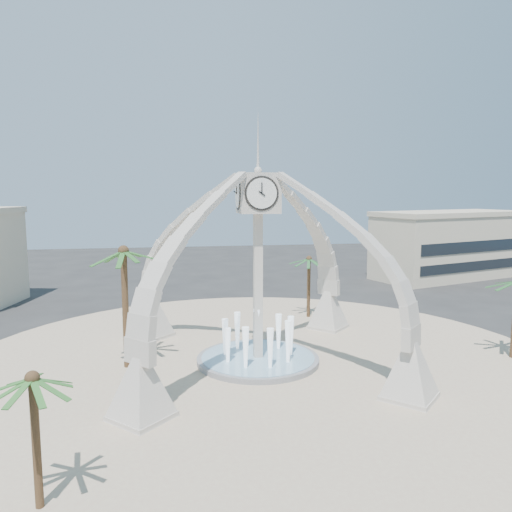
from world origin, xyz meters
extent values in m
plane|color=#282828|center=(0.00, 0.00, 0.00)|extent=(140.00, 140.00, 0.00)
cylinder|color=#BEAE8D|center=(0.00, 0.00, 0.03)|extent=(40.00, 40.00, 0.06)
cube|color=beige|center=(0.00, 0.00, 4.90)|extent=(0.55, 0.55, 9.80)
cube|color=beige|center=(0.00, 0.00, 11.05)|extent=(2.50, 2.50, 2.50)
cone|color=beige|center=(0.00, 0.00, 14.30)|extent=(0.20, 0.20, 4.00)
cylinder|color=white|center=(0.00, -1.29, 11.05)|extent=(1.84, 0.04, 1.84)
pyramid|color=beige|center=(7.07, 7.07, 1.60)|extent=(3.80, 3.80, 3.20)
pyramid|color=beige|center=(-7.07, 7.07, 1.60)|extent=(3.80, 3.80, 3.20)
pyramid|color=beige|center=(-7.07, -7.07, 1.60)|extent=(3.80, 3.80, 3.20)
pyramid|color=beige|center=(7.07, -7.07, 1.60)|extent=(3.80, 3.80, 3.20)
cylinder|color=gray|center=(0.00, 0.00, 0.20)|extent=(8.00, 8.00, 0.40)
cylinder|color=#86B0C8|center=(0.00, 0.00, 0.42)|extent=(7.40, 7.40, 0.04)
cone|color=white|center=(0.00, 0.00, 2.02)|extent=(0.60, 0.60, 3.20)
cube|color=beige|center=(30.00, 28.00, 4.00)|extent=(21.49, 13.79, 8.00)
cube|color=beige|center=(30.00, 28.00, 8.30)|extent=(21.87, 14.17, 0.60)
cylinder|color=brown|center=(-8.37, 0.55, 3.81)|extent=(0.40, 0.40, 7.62)
cylinder|color=brown|center=(6.49, 10.93, 2.69)|extent=(0.31, 0.31, 5.38)
cylinder|color=brown|center=(-10.26, -13.58, 2.47)|extent=(0.31, 0.31, 4.93)
camera|label=1|loc=(-5.47, -31.04, 11.20)|focal=35.00mm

